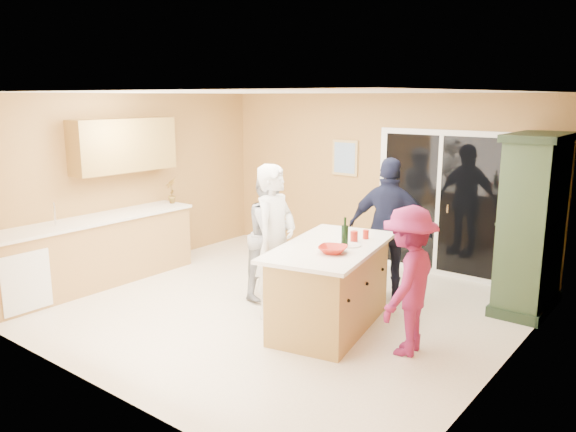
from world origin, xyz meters
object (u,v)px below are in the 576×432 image
Objects in this scene: green_hutch at (532,226)px; woman_navy at (389,230)px; woman_grey at (272,235)px; woman_white at (275,242)px; kitchen_island at (330,289)px; woman_magenta at (408,281)px.

woman_navy is (-1.51, -0.72, -0.13)m from green_hutch.
green_hutch is 3.16m from woman_grey.
woman_grey is at bearing 36.64° from woman_white.
kitchen_island is 1.09× the size of woman_navy.
woman_navy is at bearing -154.61° from green_hutch.
kitchen_island is at bearing -129.44° from green_hutch.
kitchen_island is 1.01m from woman_magenta.
woman_white is (-2.29, -2.04, -0.14)m from green_hutch.
green_hutch is 3.07m from woman_white.
woman_grey is 1.08× the size of woman_magenta.
kitchen_island is at bearing 72.92° from woman_navy.
woman_navy is at bearing -58.36° from woman_grey.
woman_navy reaches higher than kitchen_island.
woman_grey is 2.15m from woman_magenta.
woman_white is at bearing -94.78° from woman_magenta.
kitchen_island is at bearing -87.68° from woman_white.
woman_navy is 1.20× the size of woman_magenta.
woman_magenta is at bearing -94.82° from woman_white.
green_hutch is 1.18× the size of woman_white.
woman_magenta reaches higher than kitchen_island.
woman_white is (-0.70, -0.11, 0.45)m from kitchen_island.
woman_magenta is (0.96, -0.06, 0.31)m from kitchen_island.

